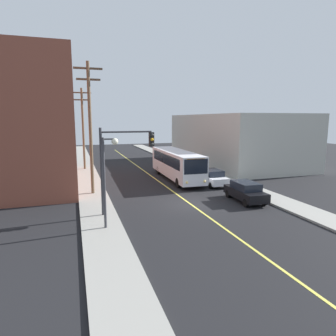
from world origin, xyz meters
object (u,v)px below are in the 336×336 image
Objects in this scene: utility_pole_near at (90,123)px; utility_pole_mid at (83,125)px; parked_car_white at (212,177)px; city_bus at (176,163)px; traffic_signal_left_corner at (124,154)px; street_lamp_left at (108,169)px; parked_car_black at (245,191)px.

utility_pole_mid is at bearing 90.61° from utility_pole_near.
parked_car_white is 0.39× the size of utility_pole_near.
traffic_signal_left_corner is at bearing -124.80° from city_bus.
utility_pole_mid is (-12.07, 13.75, 5.08)m from parked_car_white.
utility_pole_near is 2.07× the size of street_lamp_left.
street_lamp_left is (0.54, -23.26, -2.18)m from utility_pole_mid.
street_lamp_left is (-9.03, -13.52, 1.92)m from city_bus.
city_bus is at bearing 55.20° from traffic_signal_left_corner.
utility_pole_mid is (-12.00, 20.16, 5.08)m from parked_car_black.
utility_pole_near reaches higher than city_bus.
traffic_signal_left_corner is (-10.04, -0.53, 3.46)m from parked_car_black.
city_bus is 2.22× the size of street_lamp_left.
parked_car_black is at bearing 15.14° from street_lamp_left.
city_bus is 2.74× the size of parked_car_black.
city_bus is 4.83m from parked_car_white.
utility_pole_near is 1.08× the size of utility_pole_mid.
utility_pole_near reaches higher than parked_car_white.
parked_car_white is at bearing -48.73° from utility_pole_mid.
traffic_signal_left_corner is (-10.11, -6.93, 3.46)m from parked_car_white.
city_bus is 2.77× the size of parked_car_white.
parked_car_white is 18.99m from utility_pole_mid.
utility_pole_mid is (-9.57, 9.74, 4.11)m from city_bus.
utility_pole_near reaches higher than street_lamp_left.
utility_pole_near reaches higher than parked_car_black.
traffic_signal_left_corner is at bearing -176.97° from parked_car_black.
city_bus is 10.74m from parked_car_black.
parked_car_black is at bearing -59.23° from utility_pole_mid.
city_bus reaches higher than parked_car_white.
city_bus is 13.57m from traffic_signal_left_corner.
utility_pole_mid is 1.91× the size of street_lamp_left.
parked_car_black is at bearing -76.88° from city_bus.
parked_car_white is (0.07, 6.40, 0.00)m from parked_car_black.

